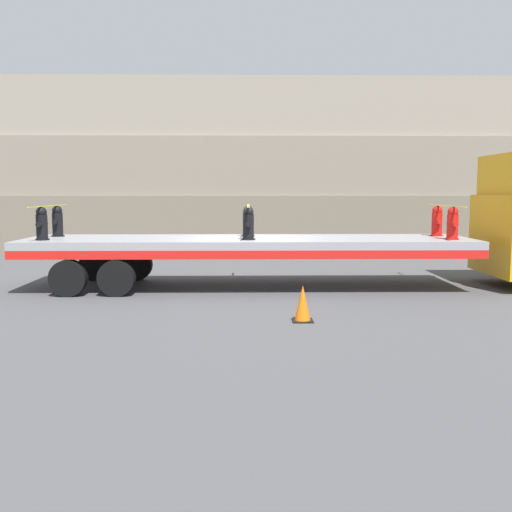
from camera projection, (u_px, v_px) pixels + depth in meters
name	position (u px, v px, depth m)	size (l,w,h in m)	color
ground_plane	(248.00, 287.00, 14.23)	(120.00, 120.00, 0.00)	#474749
rock_cliff	(248.00, 168.00, 22.79)	(60.00, 3.30, 6.69)	#706656
flatbed_trailer	(229.00, 246.00, 14.11)	(10.94, 2.64, 1.24)	gray
fire_hydrant_black_near_0	(42.00, 224.00, 13.42)	(0.33, 0.51, 0.78)	black
fire_hydrant_black_far_0	(57.00, 222.00, 14.53)	(0.33, 0.51, 0.78)	black
fire_hydrant_black_near_1	(248.00, 224.00, 13.50)	(0.33, 0.51, 0.78)	black
fire_hydrant_black_far_1	(248.00, 221.00, 14.61)	(0.33, 0.51, 0.78)	black
fire_hydrant_red_near_2	(453.00, 224.00, 13.57)	(0.33, 0.51, 0.78)	red
fire_hydrant_red_far_2	(437.00, 221.00, 14.69)	(0.33, 0.51, 0.78)	red
cargo_strap_rear	(49.00, 206.00, 13.93)	(0.05, 2.74, 0.01)	yellow
cargo_strap_middle	(248.00, 206.00, 14.01)	(0.05, 2.74, 0.01)	yellow
cargo_strap_front	(445.00, 206.00, 14.08)	(0.05, 2.74, 0.01)	yellow
traffic_cone	(303.00, 304.00, 10.44)	(0.38, 0.38, 0.67)	black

